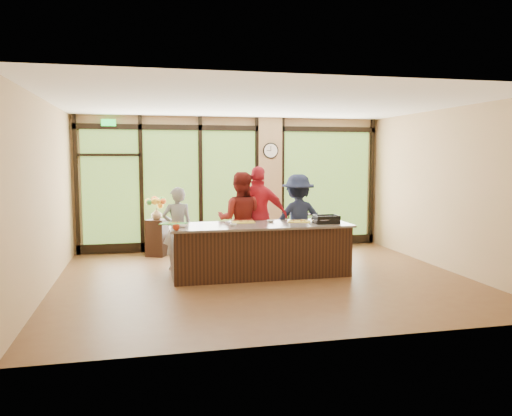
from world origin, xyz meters
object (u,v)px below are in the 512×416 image
cook_right (298,220)px  flower_stand (157,238)px  roasting_pan (326,221)px  cook_left (178,228)px  island_base (260,251)px  bar_cart (303,225)px

cook_right → flower_stand: cook_right is taller
roasting_pan → cook_left: bearing=162.5°
cook_left → flower_stand: bearing=-79.6°
island_base → flower_stand: size_ratio=3.96×
cook_right → bar_cart: (0.66, 1.72, -0.35)m
cook_right → roasting_pan: size_ratio=4.14×
roasting_pan → bar_cart: size_ratio=0.48×
island_base → flower_stand: (-1.75, 2.19, -0.05)m
cook_left → bar_cart: size_ratio=1.74×
island_base → bar_cart: bearing=56.9°
island_base → cook_left: 1.65m
cook_left → island_base: bearing=146.1°
roasting_pan → cook_right: bearing=109.1°
roasting_pan → bar_cart: (0.41, 2.59, -0.42)m
flower_stand → cook_left: bearing=-52.3°
roasting_pan → flower_stand: (-2.93, 2.33, -0.57)m
island_base → roasting_pan: size_ratio=7.24×
cook_left → flower_stand: (-0.35, 1.38, -0.38)m
island_base → cook_right: size_ratio=1.75×
cook_right → roasting_pan: cook_right is taller
island_base → roasting_pan: 1.30m
cook_left → roasting_pan: (2.59, -0.95, 0.18)m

